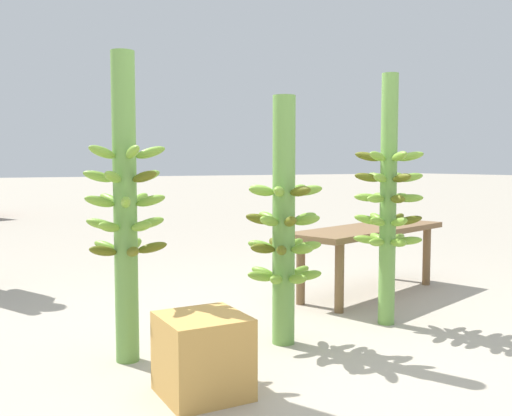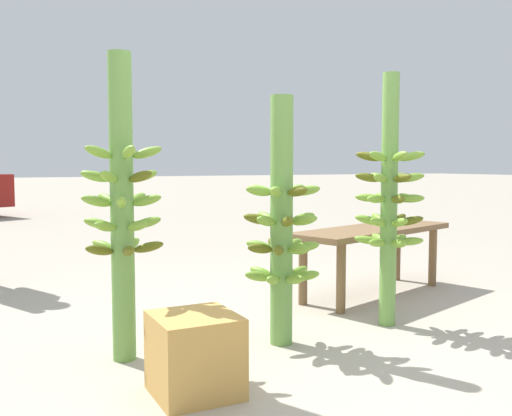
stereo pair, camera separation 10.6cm
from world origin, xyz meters
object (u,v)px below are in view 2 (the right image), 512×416
Objects in this scene: banana_stalk_center at (281,226)px; market_bench at (373,237)px; produce_crate at (195,355)px; banana_stalk_right at (389,200)px; banana_stalk_left at (122,206)px.

market_bench is (1.14, 0.69, -0.21)m from banana_stalk_center.
banana_stalk_center is 0.90m from produce_crate.
banana_stalk_right is 0.85m from market_bench.
banana_stalk_center is 3.90× the size of produce_crate.
banana_stalk_left is 1.53m from banana_stalk_right.
market_bench is 2.12m from produce_crate.
banana_stalk_center is 0.87× the size of market_bench.
banana_stalk_right is at bearing -3.70° from banana_stalk_left.
banana_stalk_left is 0.82m from banana_stalk_center.
market_bench is at bearing 32.12° from produce_crate.
banana_stalk_center reaches higher than produce_crate.
banana_stalk_center is 1.35m from market_bench.
market_bench is (0.41, 0.67, -0.32)m from banana_stalk_right.
banana_stalk_left is 1.00× the size of banana_stalk_right.
banana_stalk_left is 4.41× the size of produce_crate.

